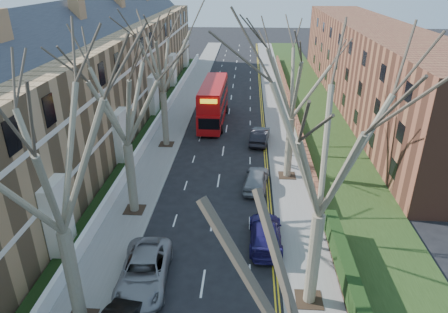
# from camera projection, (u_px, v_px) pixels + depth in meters

# --- Properties ---
(pavement_left) EXTENTS (3.00, 102.00, 0.12)m
(pavement_left) POSITION_uv_depth(u_px,v_px,m) (181.00, 110.00, 49.60)
(pavement_left) COLOR slate
(pavement_left) RESTS_ON ground
(pavement_right) EXTENTS (3.00, 102.00, 0.12)m
(pavement_right) POSITION_uv_depth(u_px,v_px,m) (278.00, 112.00, 48.94)
(pavement_right) COLOR slate
(pavement_right) RESTS_ON ground
(terrace_left) EXTENTS (9.70, 78.00, 13.60)m
(terrace_left) POSITION_uv_depth(u_px,v_px,m) (92.00, 82.00, 40.47)
(terrace_left) COLOR #9B774F
(terrace_left) RESTS_ON ground
(flats_right) EXTENTS (13.97, 54.00, 10.00)m
(flats_right) POSITION_uv_depth(u_px,v_px,m) (370.00, 66.00, 49.85)
(flats_right) COLOR brown
(flats_right) RESTS_ON ground
(front_wall_left) EXTENTS (0.30, 78.00, 1.00)m
(front_wall_left) POSITION_uv_depth(u_px,v_px,m) (153.00, 128.00, 42.21)
(front_wall_left) COLOR white
(front_wall_left) RESTS_ON ground
(grass_verge_right) EXTENTS (6.00, 102.00, 0.06)m
(grass_verge_right) POSITION_uv_depth(u_px,v_px,m) (315.00, 112.00, 48.65)
(grass_verge_right) COLOR #1F3413
(grass_verge_right) RESTS_ON ground
(tree_left_mid) EXTENTS (10.50, 10.50, 14.71)m
(tree_left_mid) POSITION_uv_depth(u_px,v_px,m) (45.00, 144.00, 15.71)
(tree_left_mid) COLOR #655E48
(tree_left_mid) RESTS_ON ground
(tree_left_far) EXTENTS (10.15, 10.15, 14.22)m
(tree_left_far) POSITION_uv_depth(u_px,v_px,m) (121.00, 86.00, 24.89)
(tree_left_far) COLOR #655E48
(tree_left_far) RESTS_ON ground
(tree_left_dist) EXTENTS (10.50, 10.50, 14.71)m
(tree_left_dist) POSITION_uv_depth(u_px,v_px,m) (160.00, 47.00, 35.62)
(tree_left_dist) COLOR #655E48
(tree_left_dist) RESTS_ON ground
(tree_right_mid) EXTENTS (10.50, 10.50, 14.71)m
(tree_right_mid) POSITION_uv_depth(u_px,v_px,m) (329.00, 132.00, 16.90)
(tree_right_mid) COLOR #655E48
(tree_right_mid) RESTS_ON ground
(tree_right_far) EXTENTS (10.15, 10.15, 14.22)m
(tree_right_far) POSITION_uv_depth(u_px,v_px,m) (295.00, 67.00, 29.70)
(tree_right_far) COLOR #655E48
(tree_right_far) RESTS_ON ground
(double_decker_bus) EXTENTS (2.89, 10.71, 4.47)m
(double_decker_bus) POSITION_uv_depth(u_px,v_px,m) (213.00, 104.00, 44.87)
(double_decker_bus) COLOR #A50B0D
(double_decker_bus) RESTS_ON ground
(car_left_far) EXTENTS (2.98, 5.81, 1.57)m
(car_left_far) POSITION_uv_depth(u_px,v_px,m) (144.00, 271.00, 21.88)
(car_left_far) COLOR gray
(car_left_far) RESTS_ON ground
(car_right_near) EXTENTS (2.07, 5.04, 1.46)m
(car_right_near) POSITION_uv_depth(u_px,v_px,m) (265.00, 233.00, 25.16)
(car_right_near) COLOR navy
(car_right_near) RESTS_ON ground
(car_right_mid) EXTENTS (2.34, 4.71, 1.54)m
(car_right_mid) POSITION_uv_depth(u_px,v_px,m) (256.00, 179.00, 31.66)
(car_right_mid) COLOR gray
(car_right_mid) RESTS_ON ground
(car_right_far) EXTENTS (2.22, 4.79, 1.52)m
(car_right_far) POSITION_uv_depth(u_px,v_px,m) (260.00, 136.00, 39.98)
(car_right_far) COLOR black
(car_right_far) RESTS_ON ground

